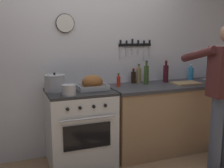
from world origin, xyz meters
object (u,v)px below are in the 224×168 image
object	(u,v)px
bottle_vinegar	(139,75)
bottle_dish_soap	(191,73)
saucepan	(69,90)
bottle_wine_red	(166,73)
stove	(80,127)
bottle_hot_sauce	(118,81)
cutting_board	(186,83)
roasting_pan	(92,83)
stock_pot	(55,83)
person_cook	(224,88)
bottle_olive_oil	(146,74)
bottle_soy_sauce	(133,77)

from	to	relation	value
bottle_vinegar	bottle_dish_soap	size ratio (longest dim) A/B	1.15
saucepan	bottle_vinegar	bearing A→B (deg)	22.56
bottle_wine_red	stove	bearing A→B (deg)	-173.47
saucepan	bottle_hot_sauce	bearing A→B (deg)	22.68
stove	cutting_board	xyz separation A→B (m)	(1.44, -0.08, 0.46)
roasting_pan	stock_pot	xyz separation A→B (m)	(-0.42, 0.11, 0.01)
stock_pot	bottle_vinegar	world-z (taller)	bottle_vinegar
person_cook	saucepan	bearing A→B (deg)	82.36
roasting_pan	bottle_wine_red	bearing A→B (deg)	9.10
stove	person_cook	world-z (taller)	person_cook
saucepan	cutting_board	bearing A→B (deg)	4.88
bottle_dish_soap	cutting_board	bearing A→B (deg)	-135.03
bottle_olive_oil	bottle_soy_sauce	xyz separation A→B (m)	(-0.13, 0.11, -0.05)
saucepan	bottle_dish_soap	bearing A→B (deg)	12.16
bottle_vinegar	person_cook	bearing A→B (deg)	-55.52
stock_pot	bottle_wine_red	world-z (taller)	bottle_wine_red
bottle_soy_sauce	bottle_vinegar	size ratio (longest dim) A/B	0.79
bottle_dish_soap	bottle_wine_red	size ratio (longest dim) A/B	0.75
stove	stock_pot	world-z (taller)	stock_pot
bottle_olive_oil	person_cook	bearing A→B (deg)	-54.70
person_cook	stock_pot	distance (m)	1.93
bottle_olive_oil	bottle_soy_sauce	world-z (taller)	bottle_olive_oil
stove	person_cook	bearing A→B (deg)	-24.46
bottle_wine_red	bottle_hot_sauce	xyz separation A→B (m)	(-0.73, -0.07, -0.05)
bottle_hot_sauce	bottle_olive_oil	bearing A→B (deg)	5.42
stock_pot	cutting_board	xyz separation A→B (m)	(1.71, -0.16, -0.09)
bottle_soy_sauce	bottle_vinegar	distance (m)	0.08
stove	bottle_vinegar	world-z (taller)	bottle_vinegar
person_cook	bottle_wine_red	bearing A→B (deg)	24.89
bottle_olive_oil	bottle_hot_sauce	world-z (taller)	bottle_olive_oil
bottle_dish_soap	bottle_wine_red	distance (m)	0.45
person_cook	bottle_wine_red	world-z (taller)	person_cook
person_cook	bottle_dish_soap	xyz separation A→B (m)	(0.20, 0.87, 0.04)
stock_pot	bottle_olive_oil	bearing A→B (deg)	1.69
bottle_soy_sauce	bottle_dish_soap	distance (m)	0.90
person_cook	saucepan	world-z (taller)	person_cook
stock_pot	cutting_board	world-z (taller)	stock_pot
saucepan	cutting_board	size ratio (longest dim) A/B	0.42
saucepan	bottle_soy_sauce	world-z (taller)	bottle_soy_sauce
bottle_dish_soap	bottle_wine_red	bearing A→B (deg)	-174.01
bottle_wine_red	bottle_soy_sauce	bearing A→B (deg)	169.24
bottle_soy_sauce	stove	bearing A→B (deg)	-164.09
bottle_vinegar	bottle_wine_red	bearing A→B (deg)	-12.02
roasting_pan	bottle_hot_sauce	distance (m)	0.39
stove	bottle_wine_red	distance (m)	1.39
stock_pot	bottle_dish_soap	xyz separation A→B (m)	(1.97, 0.11, -0.00)
bottle_wine_red	stock_pot	bearing A→B (deg)	-177.61
stove	bottle_hot_sauce	size ratio (longest dim) A/B	5.32
cutting_board	bottle_wine_red	distance (m)	0.31
bottle_vinegar	cutting_board	bearing A→B (deg)	-28.20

